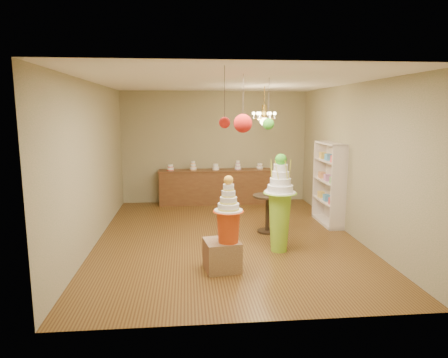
{
  "coord_description": "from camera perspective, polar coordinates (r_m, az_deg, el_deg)",
  "views": [
    {
      "loc": [
        -0.77,
        -7.57,
        2.46
      ],
      "look_at": [
        -0.06,
        0.0,
        1.17
      ],
      "focal_mm": 32.0,
      "sensor_mm": 36.0,
      "label": 1
    }
  ],
  "objects": [
    {
      "name": "floor",
      "position": [
        7.99,
        0.4,
        -8.31
      ],
      "size": [
        6.5,
        6.5,
        0.0
      ],
      "primitive_type": "plane",
      "color": "#543817",
      "rests_on": "ground"
    },
    {
      "name": "ceiling",
      "position": [
        7.62,
        0.43,
        13.68
      ],
      "size": [
        6.5,
        6.5,
        0.0
      ],
      "primitive_type": "plane",
      "rotation": [
        3.14,
        0.0,
        0.0
      ],
      "color": "white",
      "rests_on": "ground"
    },
    {
      "name": "wall_back",
      "position": [
        10.89,
        -1.33,
        4.56
      ],
      "size": [
        5.0,
        0.04,
        3.0
      ],
      "primitive_type": "cube",
      "color": "gray",
      "rests_on": "ground"
    },
    {
      "name": "wall_front",
      "position": [
        4.49,
        4.64,
        -2.77
      ],
      "size": [
        5.0,
        0.04,
        3.0
      ],
      "primitive_type": "cube",
      "color": "gray",
      "rests_on": "ground"
    },
    {
      "name": "wall_left",
      "position": [
        7.82,
        -18.14,
        2.09
      ],
      "size": [
        0.04,
        6.5,
        3.0
      ],
      "primitive_type": "cube",
      "color": "gray",
      "rests_on": "ground"
    },
    {
      "name": "wall_right",
      "position": [
        8.3,
        17.87,
        2.51
      ],
      "size": [
        0.04,
        6.5,
        3.0
      ],
      "primitive_type": "cube",
      "color": "gray",
      "rests_on": "ground"
    },
    {
      "name": "pedestal_green",
      "position": [
        7.1,
        7.96,
        -4.37
      ],
      "size": [
        0.68,
        0.68,
        1.75
      ],
      "rotation": [
        0.0,
        0.0,
        -0.3
      ],
      "color": "#8AC52B",
      "rests_on": "floor"
    },
    {
      "name": "pedestal_orange",
      "position": [
        6.17,
        0.63,
        -7.79
      ],
      "size": [
        0.46,
        0.46,
        1.52
      ],
      "rotation": [
        0.0,
        0.0,
        -0.08
      ],
      "color": "#D84A18",
      "rests_on": "floor"
    },
    {
      "name": "burlap_riser",
      "position": [
        6.36,
        -0.3,
        -10.84
      ],
      "size": [
        0.6,
        0.6,
        0.48
      ],
      "primitive_type": "cube",
      "rotation": [
        0.0,
        0.0,
        0.15
      ],
      "color": "#8E6F4E",
      "rests_on": "floor"
    },
    {
      "name": "sideboard",
      "position": [
        10.75,
        -1.2,
        -1.01
      ],
      "size": [
        3.04,
        0.54,
        1.16
      ],
      "color": "brown",
      "rests_on": "floor"
    },
    {
      "name": "shelving_unit",
      "position": [
        9.06,
        14.76,
        -0.6
      ],
      "size": [
        0.33,
        1.2,
        1.8
      ],
      "color": "beige",
      "rests_on": "floor"
    },
    {
      "name": "round_table",
      "position": [
        8.23,
        6.23,
        -4.18
      ],
      "size": [
        0.79,
        0.79,
        0.78
      ],
      "rotation": [
        0.0,
        0.0,
        0.37
      ],
      "color": "black",
      "rests_on": "floor"
    },
    {
      "name": "vase",
      "position": [
        8.16,
        6.27,
        -1.71
      ],
      "size": [
        0.19,
        0.19,
        0.17
      ],
      "primitive_type": "imported",
      "rotation": [
        0.0,
        0.0,
        -0.18
      ],
      "color": "beige",
      "rests_on": "round_table"
    },
    {
      "name": "pom_red_left",
      "position": [
        5.95,
        2.72,
        7.95
      ],
      "size": [
        0.28,
        0.28,
        0.85
      ],
      "color": "#3A302A",
      "rests_on": "ceiling"
    },
    {
      "name": "pom_green_mid",
      "position": [
        6.65,
        6.35,
        7.84
      ],
      "size": [
        0.19,
        0.19,
        0.84
      ],
      "color": "#3A302A",
      "rests_on": "ceiling"
    },
    {
      "name": "pom_red_right",
      "position": [
        4.89,
        0.09,
        8.12
      ],
      "size": [
        0.14,
        0.14,
        0.74
      ],
      "color": "#3A302A",
      "rests_on": "ceiling"
    },
    {
      "name": "chandelier",
      "position": [
        8.8,
        5.74,
        8.55
      ],
      "size": [
        0.67,
        0.67,
        0.85
      ],
      "rotation": [
        0.0,
        0.0,
        -0.29
      ],
      "color": "gold",
      "rests_on": "ceiling"
    }
  ]
}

